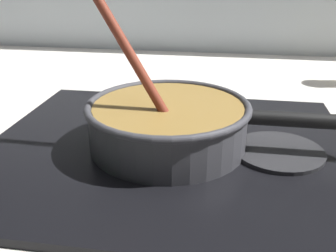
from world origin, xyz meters
TOP-DOWN VIEW (x-y plane):
  - ground at (0.00, 0.00)m, footprint 2.40×1.60m
  - hob_plate at (0.02, 0.06)m, footprint 0.56×0.48m
  - burner_ring at (0.02, 0.06)m, footprint 0.19×0.19m
  - spare_burner at (0.18, 0.06)m, footprint 0.13×0.13m
  - cooking_pan at (0.02, 0.06)m, footprint 0.42×0.25m

SIDE VIEW (x-z plane):
  - ground at x=0.00m, z-range -0.04..0.00m
  - hob_plate at x=0.02m, z-range 0.00..0.01m
  - spare_burner at x=0.18m, z-range 0.01..0.02m
  - burner_ring at x=0.02m, z-range 0.01..0.02m
  - cooking_pan at x=0.02m, z-range -0.09..0.19m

